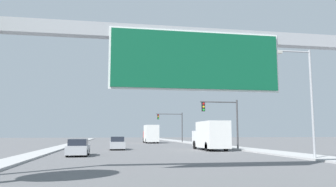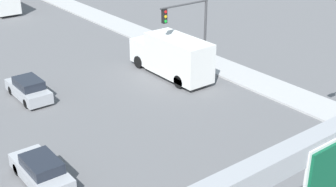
{
  "view_description": "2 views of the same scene",
  "coord_description": "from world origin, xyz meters",
  "views": [
    {
      "loc": [
        -4.31,
        1.7,
        1.93
      ],
      "look_at": [
        0.0,
        26.34,
        4.96
      ],
      "focal_mm": 35.0,
      "sensor_mm": 36.0,
      "label": 1
    },
    {
      "loc": [
        -14.08,
        11.52,
        13.81
      ],
      "look_at": [
        0.32,
        30.04,
        3.21
      ],
      "focal_mm": 50.0,
      "sensor_mm": 36.0,
      "label": 2
    }
  ],
  "objects": [
    {
      "name": "traffic_light_mid_block",
      "position": [
        8.44,
        68.0,
        4.22
      ],
      "size": [
        5.55,
        0.32,
        6.13
      ],
      "color": "#3D3D3F",
      "rests_on": "ground"
    },
    {
      "name": "sign_gantry",
      "position": [
        0.0,
        17.88,
        6.02
      ],
      "size": [
        20.32,
        0.73,
        7.41
      ],
      "color": "#9EA0A5",
      "rests_on": "ground"
    },
    {
      "name": "median_strip_left",
      "position": [
        -10.75,
        60.0,
        0.07
      ],
      "size": [
        2.0,
        120.0,
        0.15
      ],
      "color": "#AEAEAE",
      "rests_on": "ground"
    },
    {
      "name": "traffic_light_near_intersection",
      "position": [
        8.76,
        38.0,
        3.95
      ],
      "size": [
        4.54,
        0.32,
        5.82
      ],
      "color": "#3D3D3F",
      "rests_on": "ground"
    },
    {
      "name": "street_lamp_right",
      "position": [
        9.95,
        23.6,
        4.89
      ],
      "size": [
        2.95,
        0.28,
        8.14
      ],
      "color": "#9EA0A5",
      "rests_on": "ground"
    },
    {
      "name": "truck_box_secondary",
      "position": [
        7.0,
        38.1,
        1.65
      ],
      "size": [
        2.39,
        7.85,
        3.25
      ],
      "color": "white",
      "rests_on": "ground"
    },
    {
      "name": "car_far_left",
      "position": [
        -7.0,
        30.96,
        0.68
      ],
      "size": [
        1.7,
        4.35,
        1.43
      ],
      "color": "#A5A8AD",
      "rests_on": "ground"
    },
    {
      "name": "car_mid_left",
      "position": [
        -3.5,
        40.95,
        0.71
      ],
      "size": [
        1.72,
        4.41,
        1.52
      ],
      "color": "#A5A8AD",
      "rests_on": "ground"
    },
    {
      "name": "sidewalk_right",
      "position": [
        11.25,
        60.0,
        0.07
      ],
      "size": [
        3.0,
        120.0,
        0.15
      ],
      "color": "#AEAEAE",
      "rests_on": "ground"
    },
    {
      "name": "truck_box_primary",
      "position": [
        3.5,
        65.98,
        1.75
      ],
      "size": [
        2.43,
        7.38,
        3.47
      ],
      "color": "red",
      "rests_on": "ground"
    }
  ]
}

